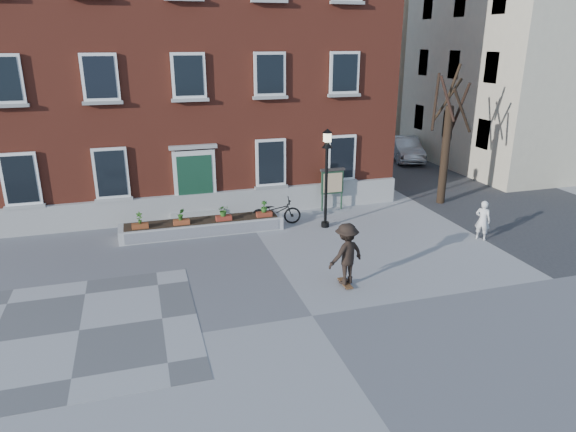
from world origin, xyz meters
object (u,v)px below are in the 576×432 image
object	(u,v)px
skateboarder	(346,254)
notice_board	(332,182)
bicycle	(276,212)
lamp_post	(327,165)
parked_car	(405,149)
bystander	(483,220)

from	to	relation	value
skateboarder	notice_board	bearing A→B (deg)	72.08
bicycle	lamp_post	distance (m)	2.83
parked_car	lamp_post	bearing A→B (deg)	-117.22
bystander	notice_board	world-z (taller)	notice_board
bicycle	skateboarder	world-z (taller)	skateboarder
bystander	skateboarder	xyz separation A→B (m)	(-6.34, -2.08, 0.27)
bystander	notice_board	bearing A→B (deg)	0.57
parked_car	notice_board	bearing A→B (deg)	-119.94
parked_car	notice_board	distance (m)	11.29
lamp_post	notice_board	distance (m)	2.54
parked_car	bystander	xyz separation A→B (m)	(-3.86, -12.88, 0.03)
bystander	skateboarder	distance (m)	6.68
notice_board	skateboarder	distance (m)	7.32
lamp_post	parked_car	bearing A→B (deg)	47.90
notice_board	skateboarder	xyz separation A→B (m)	(-2.25, -6.96, -0.23)
bystander	lamp_post	distance (m)	6.16
bystander	skateboarder	bearing A→B (deg)	68.81
bicycle	parked_car	distance (m)	14.11
bicycle	notice_board	distance (m)	3.13
parked_car	lamp_post	distance (m)	13.52
notice_board	skateboarder	size ratio (longest dim) A/B	0.94
bicycle	bystander	distance (m)	7.90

